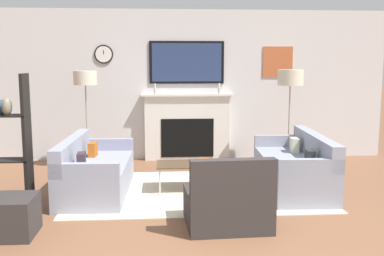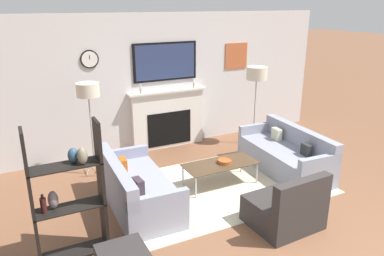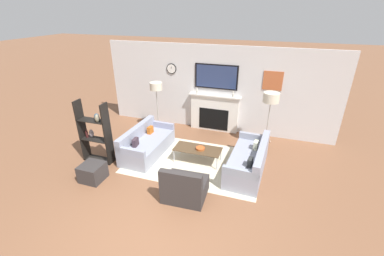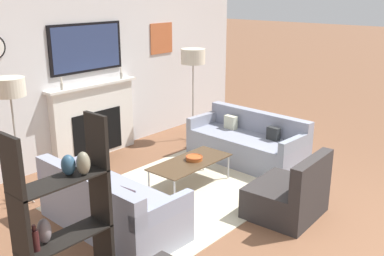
% 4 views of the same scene
% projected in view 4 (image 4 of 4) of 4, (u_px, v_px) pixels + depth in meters
% --- Properties ---
extents(ground_plane, '(60.00, 60.00, 0.00)m').
position_uv_depth(ground_plane, '(365.00, 254.00, 4.67)').
color(ground_plane, brown).
extents(fireplace_wall, '(7.34, 0.28, 2.70)m').
position_uv_depth(fireplace_wall, '(88.00, 81.00, 7.16)').
color(fireplace_wall, silver).
rests_on(fireplace_wall, ground_plane).
extents(area_rug, '(3.40, 2.18, 0.01)m').
position_uv_depth(area_rug, '(190.00, 189.00, 6.18)').
color(area_rug, beige).
rests_on(area_rug, ground_plane).
extents(couch_left, '(0.88, 1.81, 0.76)m').
position_uv_depth(couch_left, '(109.00, 207.00, 5.09)').
color(couch_left, '#8D92A4').
rests_on(couch_left, ground_plane).
extents(couch_right, '(0.89, 1.91, 0.77)m').
position_uv_depth(couch_right, '(248.00, 145.00, 7.10)').
color(couch_right, '#8D92A4').
rests_on(couch_right, ground_plane).
extents(armchair, '(0.91, 0.81, 0.80)m').
position_uv_depth(armchair, '(289.00, 196.00, 5.40)').
color(armchair, '#312D2C').
rests_on(armchair, ground_plane).
extents(coffee_table, '(1.22, 0.55, 0.38)m').
position_uv_depth(coffee_table, '(190.00, 163.00, 6.15)').
color(coffee_table, '#4C3823').
rests_on(coffee_table, ground_plane).
extents(decorative_bowl, '(0.24, 0.24, 0.06)m').
position_uv_depth(decorative_bowl, '(194.00, 158.00, 6.18)').
color(decorative_bowl, '#B15524').
rests_on(decorative_bowl, coffee_table).
extents(floor_lamp_left, '(0.38, 0.38, 1.64)m').
position_uv_depth(floor_lamp_left, '(10.00, 89.00, 5.39)').
color(floor_lamp_left, '#9E998E').
rests_on(floor_lamp_left, ground_plane).
extents(floor_lamp_right, '(0.43, 0.43, 1.65)m').
position_uv_depth(floor_lamp_right, '(193.00, 57.00, 7.83)').
color(floor_lamp_right, '#9E998E').
rests_on(floor_lamp_right, ground_plane).
extents(shelf_unit, '(0.81, 0.28, 1.64)m').
position_uv_depth(shelf_unit, '(64.00, 218.00, 3.73)').
color(shelf_unit, black).
rests_on(shelf_unit, ground_plane).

